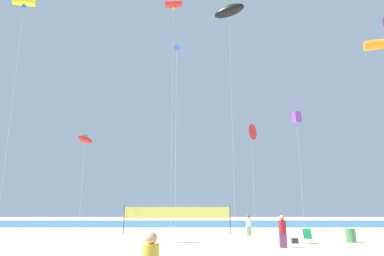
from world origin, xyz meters
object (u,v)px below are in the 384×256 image
at_px(beachgoer_white_shirt, 248,224).
at_px(beach_handbag, 294,241).
at_px(kite_blue_diamond, 176,55).
at_px(trash_barrel, 350,235).
at_px(kite_red_inflatable, 85,140).
at_px(kite_red_delta, 251,132).
at_px(kite_red_tube, 173,5).
at_px(kite_black_inflatable, 229,11).
at_px(kite_violet_box, 296,118).
at_px(volleyball_net, 176,214).
at_px(beachgoer_maroon_shirt, 282,230).
at_px(folding_beach_chair, 308,236).
at_px(kite_yellow_tube, 24,3).

relative_size(beachgoer_white_shirt, beach_handbag, 4.12).
xyz_separation_m(beach_handbag, kite_blue_diamond, (-7.42, -0.21, 12.27)).
xyz_separation_m(trash_barrel, kite_red_inflatable, (-19.07, 5.22, 7.24)).
distance_m(kite_red_delta, kite_red_tube, 14.26).
bearing_deg(kite_red_delta, kite_red_tube, -149.46).
bearing_deg(kite_black_inflatable, kite_violet_box, 44.20).
bearing_deg(trash_barrel, beachgoer_white_shirt, 139.64).
bearing_deg(kite_red_inflatable, beach_handbag, -21.15).
distance_m(volleyball_net, kite_red_delta, 11.35).
relative_size(beachgoer_white_shirt, trash_barrel, 1.93).
xyz_separation_m(beachgoer_maroon_shirt, kite_black_inflatable, (-2.03, 5.00, 16.67)).
height_order(folding_beach_chair, kite_blue_diamond, kite_blue_diamond).
relative_size(kite_red_inflatable, kite_black_inflatable, 0.44).
relative_size(kite_violet_box, kite_yellow_tube, 0.66).
bearing_deg(beachgoer_white_shirt, trash_barrel, 156.98).
bearing_deg(beach_handbag, kite_blue_diamond, -178.41).
xyz_separation_m(beach_handbag, kite_red_delta, (-0.47, 10.94, 9.25)).
height_order(kite_red_inflatable, kite_red_tube, kite_red_tube).
bearing_deg(kite_red_delta, volleyball_net, -149.17).
xyz_separation_m(beachgoer_white_shirt, kite_blue_diamond, (-5.51, -5.75, 11.55)).
distance_m(volleyball_net, kite_violet_box, 14.57).
bearing_deg(beachgoer_white_shirt, beachgoer_maroon_shirt, 111.69).
bearing_deg(kite_yellow_tube, kite_red_inflatable, 64.04).
bearing_deg(kite_black_inflatable, beachgoer_white_shirt, 63.51).
relative_size(beachgoer_maroon_shirt, kite_blue_diamond, 0.13).
xyz_separation_m(trash_barrel, kite_violet_box, (-0.15, 8.77, 10.09)).
xyz_separation_m(folding_beach_chair, kite_violet_box, (2.84, 9.59, 10.04)).
bearing_deg(folding_beach_chair, beachgoer_white_shirt, 148.85).
bearing_deg(kite_red_inflatable, beachgoer_white_shirt, -1.59).
height_order(kite_red_inflatable, kite_blue_diamond, kite_blue_diamond).
distance_m(beachgoer_white_shirt, folding_beach_chair, 6.30).
height_order(beachgoer_white_shirt, kite_violet_box, kite_violet_box).
distance_m(beach_handbag, kite_black_inflatable, 17.97).
distance_m(kite_red_delta, kite_black_inflatable, 12.00).
bearing_deg(beachgoer_maroon_shirt, beach_handbag, 43.70).
xyz_separation_m(beachgoer_white_shirt, kite_red_delta, (1.44, 5.40, 8.53)).
bearing_deg(kite_red_delta, kite_black_inflatable, -109.15).
bearing_deg(kite_black_inflatable, volleyball_net, 136.44).
height_order(beachgoer_maroon_shirt, kite_black_inflatable, kite_black_inflatable).
distance_m(kite_violet_box, kite_yellow_tube, 24.75).
bearing_deg(kite_red_delta, kite_red_inflatable, -161.24).
height_order(volleyball_net, kite_yellow_tube, kite_yellow_tube).
distance_m(beachgoer_white_shirt, kite_violet_box, 11.79).
xyz_separation_m(kite_black_inflatable, kite_yellow_tube, (-14.97, -3.00, -1.24)).
bearing_deg(kite_black_inflatable, beach_handbag, -38.58).
relative_size(kite_red_delta, kite_blue_diamond, 0.78).
bearing_deg(volleyball_net, trash_barrel, -27.84).
bearing_deg(kite_yellow_tube, kite_red_delta, 32.28).
height_order(beachgoer_white_shirt, kite_blue_diamond, kite_blue_diamond).
bearing_deg(trash_barrel, folding_beach_chair, -164.67).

